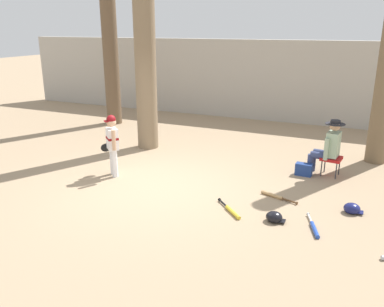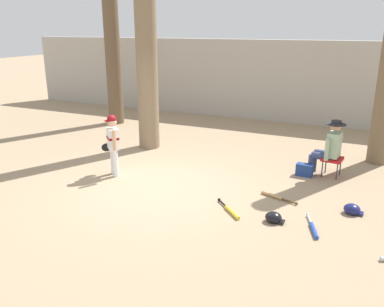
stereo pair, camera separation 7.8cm
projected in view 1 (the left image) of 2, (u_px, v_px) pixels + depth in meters
name	position (u px, v px, depth m)	size (l,w,h in m)	color
ground_plane	(158.00, 188.00, 7.77)	(60.00, 60.00, 0.00)	#9E8466
concrete_back_wall	(253.00, 80.00, 13.24)	(18.00, 0.36, 2.61)	#ADA89E
tree_near_player	(145.00, 37.00, 9.54)	(0.89, 0.89, 6.48)	#7F6B51
young_ballplayer	(112.00, 141.00, 8.20)	(0.57, 0.44, 1.31)	white
folding_stool	(331.00, 159.00, 8.29)	(0.45, 0.45, 0.41)	red
seated_spectator	(328.00, 146.00, 8.26)	(0.67, 0.54, 1.20)	navy
handbag_beside_stool	(304.00, 169.00, 8.38)	(0.34, 0.18, 0.26)	navy
tree_far_left	(110.00, 48.00, 12.23)	(0.63, 0.63, 5.32)	brown
bat_yellow_trainer	(231.00, 211.00, 6.72)	(0.59, 0.60, 0.07)	yellow
bat_blue_youth	(314.00, 228.00, 6.15)	(0.30, 0.75, 0.07)	#2347AD
bat_wood_tan	(275.00, 196.00, 7.31)	(0.72, 0.31, 0.07)	tan
batting_helmet_black	(274.00, 217.00, 6.40)	(0.32, 0.24, 0.18)	black
batting_helmet_navy	(352.00, 209.00, 6.70)	(0.32, 0.25, 0.19)	navy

